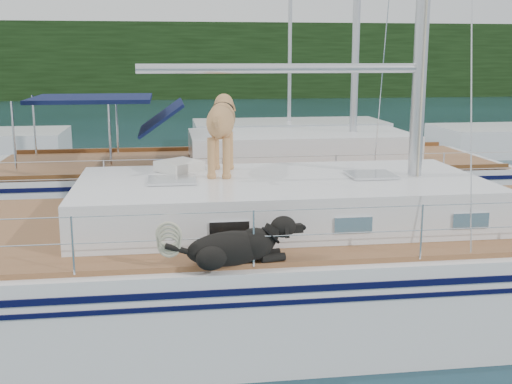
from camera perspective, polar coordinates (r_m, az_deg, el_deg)
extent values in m
plane|color=black|center=(8.71, -3.13, -10.73)|extent=(120.00, 120.00, 0.00)
cube|color=black|center=(53.01, -7.47, 11.48)|extent=(90.00, 3.00, 6.00)
cube|color=#595147|center=(54.28, -7.41, 8.96)|extent=(92.00, 1.00, 1.20)
cube|color=white|center=(8.53, -3.17, -7.63)|extent=(12.00, 3.80, 1.40)
cube|color=#935E3B|center=(8.31, -3.23, -2.88)|extent=(11.52, 3.50, 0.06)
cube|color=white|center=(8.34, 2.23, -0.66)|extent=(5.20, 2.50, 0.55)
cylinder|color=silver|center=(8.14, 2.33, 10.92)|extent=(3.60, 0.12, 0.12)
cylinder|color=silver|center=(6.48, -1.97, -1.76)|extent=(10.56, 0.01, 0.01)
cylinder|color=silver|center=(9.90, -4.13, 3.00)|extent=(10.56, 0.01, 0.01)
cube|color=blue|center=(9.33, -9.25, -1.01)|extent=(0.86, 0.80, 0.05)
cube|color=silver|center=(8.87, -6.83, 2.30)|extent=(0.71, 0.70, 0.14)
torus|color=beige|center=(6.45, -7.77, -3.77)|extent=(0.35, 0.16, 0.33)
cube|color=white|center=(14.15, -0.91, 0.11)|extent=(11.00, 3.50, 1.30)
cube|color=#935E3B|center=(14.03, -0.92, 2.71)|extent=(10.56, 3.29, 0.06)
cube|color=white|center=(14.17, 3.91, 4.21)|extent=(4.80, 2.30, 0.55)
cube|color=#0E173D|center=(13.85, -14.33, 8.05)|extent=(2.40, 2.30, 0.08)
cube|color=white|center=(24.63, 2.94, 5.06)|extent=(7.20, 3.00, 1.10)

